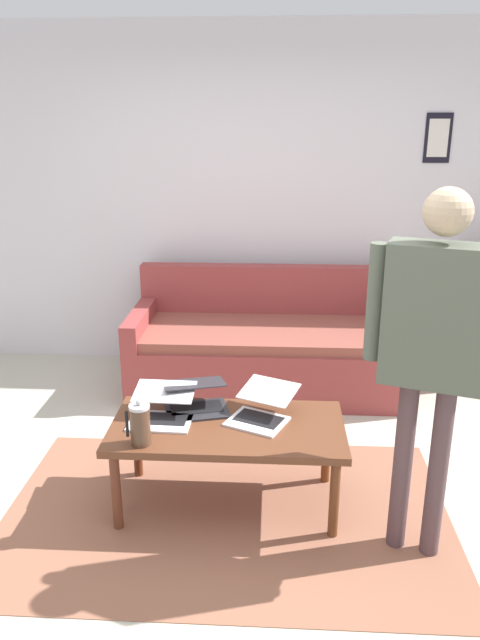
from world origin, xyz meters
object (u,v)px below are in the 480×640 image
Objects in this scene: laptop_left at (196,401)px; person_standing at (435,334)px; coffee_table at (228,433)px; laptop_center at (261,410)px; couch at (268,348)px; french_press at (140,424)px; laptop_right at (162,411)px.

person_standing is at bearing 156.61° from laptop_left.
laptop_center reaches higher than coffee_table.
couch reaches higher than laptop_center.
french_press is at bearing 28.14° from coffee_table.
coffee_table is 3.36× the size of laptop_right.
coffee_table is at bearing 23.82° from laptop_center.
couch reaches higher than laptop_left.
laptop_right is 1.45m from person_standing.
coffee_table is 2.97× the size of laptop_left.
laptop_center reaches higher than laptop_left.
coffee_table is at bearing 172.47° from laptop_right.
laptop_right is at bearing -102.00° from french_press.
french_press is at bearing 78.00° from laptop_right.
french_press is (0.06, 0.26, 0.06)m from laptop_right.
laptop_right is at bearing 70.06° from couch.
coffee_table is 0.49m from french_press.
laptop_left is 1.13× the size of laptop_right.
french_press is 1.43m from person_standing.
laptop_left is at bearing -42.76° from coffee_table.
couch is 1.19× the size of person_standing.
person_standing reaches higher than laptop_left.
couch is 8.66× the size of french_press.
laptop_center is at bearing -156.18° from coffee_table.
laptop_left is at bearing -23.39° from person_standing.
person_standing reaches higher than laptop_right.
laptop_right is at bearing 37.02° from laptop_left.
couch is 2.15m from person_standing.
coffee_table is 0.70× the size of person_standing.
couch is at bearing -108.80° from french_press.
french_press reaches higher than laptop_center.
laptop_center is 0.26× the size of person_standing.
laptop_center is at bearing 89.15° from couch.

